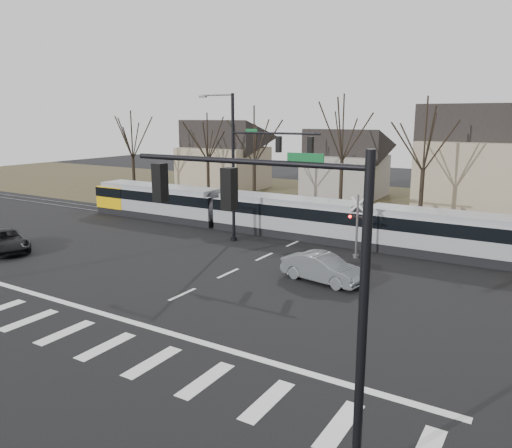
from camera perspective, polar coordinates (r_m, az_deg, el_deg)
The scene contains 16 objects.
ground at distance 23.91m, azimuth -11.51°, elevation -9.30°, with size 140.00×140.00×0.00m, color black.
grass_verge at distance 51.25m, azimuth 13.59°, elevation 2.11°, with size 140.00×28.00×0.01m, color #38331E.
crosswalk at distance 21.42m, azimuth -18.96°, elevation -12.34°, with size 27.00×2.60×0.01m.
stop_line at distance 22.74m, azimuth -14.64°, elevation -10.60°, with size 28.00×0.35×0.01m, color silver.
lane_dashes at distance 36.65m, azimuth 5.74°, elevation -1.54°, with size 0.18×30.00×0.01m.
rail_pair at distance 36.47m, azimuth 5.60°, elevation -1.57°, with size 90.00×1.52×0.06m.
tram at distance 37.08m, azimuth 3.40°, elevation 1.11°, with size 37.56×2.79×2.85m.
sedan at distance 26.94m, azimuth 7.64°, elevation -5.00°, with size 4.78×2.34×1.51m, color slate.
suv at distance 36.60m, azimuth -26.72°, elevation -1.71°, with size 5.53×3.98×1.40m, color black.
signal_pole_near_right at distance 11.93m, azimuth 3.73°, elevation -4.86°, with size 6.72×0.44×8.00m.
signal_pole_far at distance 33.83m, azimuth -0.38°, elevation 7.16°, with size 9.28×0.44×10.20m.
rail_crossing_signal at distance 31.46m, azimuth 11.45°, elevation -0.50°, with size 1.08×0.36×4.00m.
tree_row at distance 44.34m, azimuth 13.94°, elevation 7.09°, with size 59.20×7.20×10.00m.
house_a at distance 61.50m, azimuth -3.74°, elevation 8.24°, with size 9.72×8.64×8.60m.
house_b at distance 56.16m, azimuth 10.20°, elevation 7.20°, with size 8.64×7.56×7.65m.
house_c at distance 49.64m, azimuth 24.24°, elevation 7.16°, with size 10.80×8.64×10.10m.
Camera 1 is at (15.41, -16.11, 8.65)m, focal length 35.00 mm.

